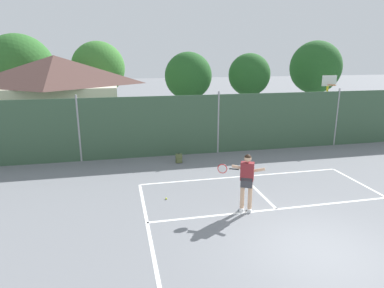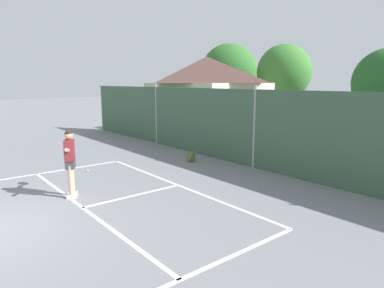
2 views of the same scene
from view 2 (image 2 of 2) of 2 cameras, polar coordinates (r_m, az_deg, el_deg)
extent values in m
cube|color=white|center=(10.57, -2.37, -6.90)|extent=(8.20, 0.10, 0.01)
cube|color=white|center=(9.19, -17.90, -10.14)|extent=(8.20, 0.10, 0.01)
cube|color=white|center=(9.78, -9.70, -8.51)|extent=(0.10, 2.97, 0.01)
cube|color=#38563D|center=(12.62, 10.43, 2.47)|extent=(26.00, 0.05, 2.88)
cylinder|color=#99999E|center=(23.20, -14.87, 6.06)|extent=(0.09, 0.09, 3.03)
cylinder|color=#99999E|center=(17.50, -5.99, 5.02)|extent=(0.09, 0.09, 3.03)
cylinder|color=#99999E|center=(12.61, 10.44, 2.81)|extent=(0.09, 0.09, 3.03)
cube|color=beige|center=(21.59, 2.42, 6.14)|extent=(6.57, 5.06, 3.07)
pyramid|color=#513833|center=(21.54, 2.47, 12.35)|extent=(7.10, 5.46, 1.60)
cylinder|color=brown|center=(27.27, 6.01, 5.56)|extent=(0.36, 0.36, 1.71)
ellipsoid|color=#2D6628|center=(27.18, 6.13, 11.55)|extent=(4.68, 4.22, 4.68)
cylinder|color=brown|center=(23.90, 14.84, 5.16)|extent=(0.36, 0.36, 2.19)
ellipsoid|color=#38752D|center=(23.82, 15.14, 11.54)|extent=(3.69, 3.32, 3.69)
cylinder|color=brown|center=(20.81, 29.34, 2.63)|extent=(0.36, 0.36, 1.61)
cube|color=silver|center=(9.99, -19.53, -8.28)|extent=(0.22, 0.29, 0.10)
cube|color=silver|center=(10.22, -19.36, -7.85)|extent=(0.22, 0.29, 0.10)
cylinder|color=tan|center=(9.86, -19.69, -5.74)|extent=(0.13, 0.13, 0.82)
cylinder|color=tan|center=(10.09, -19.52, -5.37)|extent=(0.13, 0.13, 0.82)
cube|color=#38383D|center=(9.86, -19.77, -2.92)|extent=(0.43, 0.38, 0.32)
cube|color=maroon|center=(9.79, -19.89, -0.99)|extent=(0.47, 0.40, 0.56)
sphere|color=tan|center=(9.72, -20.04, 1.38)|extent=(0.22, 0.22, 0.22)
sphere|color=black|center=(9.72, -20.05, 1.50)|extent=(0.21, 0.21, 0.21)
cylinder|color=tan|center=(9.97, -19.92, -0.20)|extent=(0.54, 0.33, 0.17)
cylinder|color=tan|center=(9.51, -20.13, -1.02)|extent=(0.49, 0.31, 0.22)
cylinder|color=black|center=(10.18, -19.90, -0.28)|extent=(0.28, 0.17, 0.04)
torus|color=red|center=(10.52, -19.92, 0.05)|extent=(0.28, 0.16, 0.30)
cylinder|color=silver|center=(10.52, -19.92, 0.05)|extent=(0.23, 0.12, 0.26)
sphere|color=#CCE033|center=(12.65, -17.11, -4.30)|extent=(0.07, 0.07, 0.07)
cube|color=#566038|center=(13.55, -0.10, -2.14)|extent=(0.28, 0.18, 0.40)
cube|color=#566038|center=(13.50, -0.49, -2.54)|extent=(0.22, 0.06, 0.18)
torus|color=black|center=(13.51, -0.10, -1.23)|extent=(0.09, 0.02, 0.09)
camera|label=1|loc=(14.31, -65.88, 11.07)|focal=31.82mm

